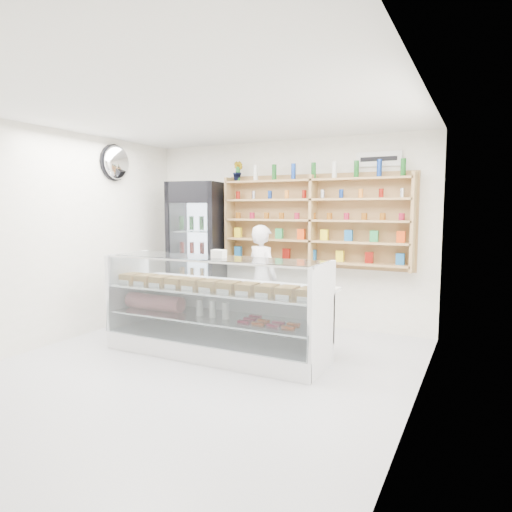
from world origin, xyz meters
The scene contains 8 objects.
room centered at (0.00, 0.00, 1.40)m, with size 5.00×5.00×5.00m.
display_counter centered at (-0.11, 0.61, 0.34)m, with size 2.75×0.82×1.20m.
shop_worker centered at (-0.12, 1.92, 0.77)m, with size 0.56×0.37×1.54m, color silver.
drinks_cooler centered at (-1.38, 2.13, 1.10)m, with size 0.92×0.90×2.18m.
wall_shelving centered at (0.50, 2.34, 1.59)m, with size 2.84×0.28×1.33m.
potted_plant centered at (-0.75, 2.34, 2.35)m, with size 0.17×0.14×0.31m, color #1E6626.
security_mirror centered at (-2.17, 1.20, 2.45)m, with size 0.15×0.50×0.50m, color silver.
wall_sign centered at (1.40, 2.47, 2.45)m, with size 0.62×0.03×0.20m, color white.
Camera 1 is at (2.77, -3.99, 1.77)m, focal length 32.00 mm.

